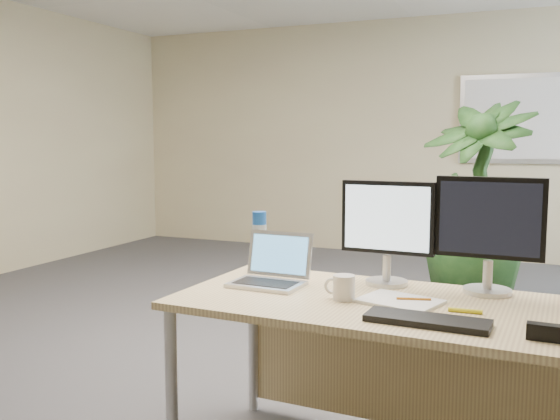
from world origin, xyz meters
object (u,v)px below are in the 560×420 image
at_px(floor_plant, 475,217).
at_px(monitor_left, 388,226).
at_px(desk, 424,336).
at_px(laptop, 272,270).
at_px(monitor_right, 489,227).

height_order(floor_plant, monitor_left, floor_plant).
relative_size(desk, laptop, 6.16).
distance_m(desk, floor_plant, 2.49).
distance_m(monitor_left, laptop, 0.53).
bearing_deg(monitor_left, floor_plant, 86.92).
xyz_separation_m(desk, floor_plant, (-0.07, 2.48, 0.18)).
bearing_deg(floor_plant, desk, -88.34).
bearing_deg(monitor_left, laptop, -159.22).
bearing_deg(laptop, floor_plant, 76.80).
height_order(desk, monitor_right, monitor_right).
xyz_separation_m(desk, laptop, (-0.65, 0.00, 0.21)).
height_order(floor_plant, laptop, floor_plant).
bearing_deg(monitor_right, desk, -139.12).
bearing_deg(desk, floor_plant, 91.66).
height_order(monitor_left, laptop, monitor_left).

